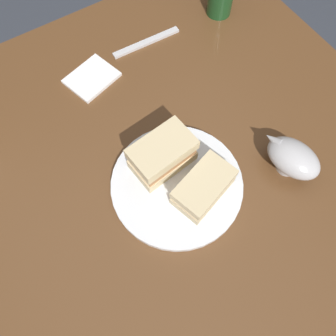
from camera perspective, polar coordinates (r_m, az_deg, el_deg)
name	(u,v)px	position (r m, az deg, el deg)	size (l,w,h in m)	color
ground_plane	(164,237)	(1.39, -0.68, -12.08)	(6.00, 6.00, 0.00)	#333842
dining_table	(163,212)	(1.03, -0.90, -7.78)	(1.05, 0.98, 0.75)	brown
plate	(176,185)	(0.65, 1.42, -2.99)	(0.26, 0.26, 0.02)	white
sandwich_half_left	(204,187)	(0.62, 6.25, -3.35)	(0.13, 0.10, 0.05)	beige
sandwich_half_right	(164,154)	(0.63, -0.79, 2.49)	(0.13, 0.09, 0.07)	beige
potato_wedge_front	(177,160)	(0.65, 1.55, 1.34)	(0.05, 0.02, 0.02)	#AD702D
potato_wedge_middle	(181,155)	(0.66, 2.25, 2.36)	(0.04, 0.02, 0.02)	#AD702D
potato_wedge_back	(177,152)	(0.66, 1.66, 2.86)	(0.04, 0.02, 0.02)	gold
gravy_boat	(293,158)	(0.68, 20.99, 1.71)	(0.10, 0.13, 0.07)	#B7B7BC
napkin	(92,78)	(0.81, -13.21, 15.12)	(0.11, 0.09, 0.01)	white
fork	(146,42)	(0.87, -3.81, 21.12)	(0.18, 0.02, 0.01)	silver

